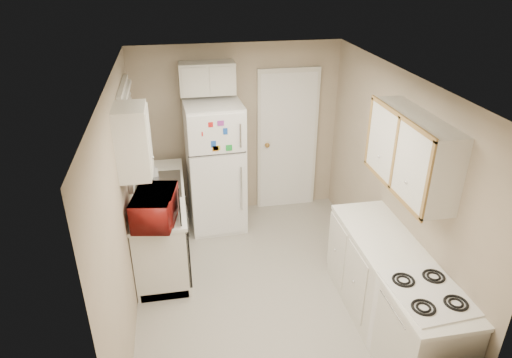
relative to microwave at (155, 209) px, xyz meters
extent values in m
plane|color=beige|center=(1.11, -0.20, -1.05)|extent=(3.80, 3.80, 0.00)
plane|color=white|center=(1.11, -0.20, 1.35)|extent=(3.80, 3.80, 0.00)
plane|color=tan|center=(-0.29, -0.20, 0.15)|extent=(3.80, 3.80, 0.00)
plane|color=tan|center=(2.51, -0.20, 0.15)|extent=(3.80, 3.80, 0.00)
plane|color=tan|center=(1.11, 1.70, 0.15)|extent=(2.80, 2.80, 0.00)
plane|color=tan|center=(1.11, -2.10, 0.15)|extent=(2.80, 2.80, 0.00)
cube|color=silver|center=(0.01, 0.70, -0.60)|extent=(0.60, 1.80, 0.90)
cube|color=black|center=(0.30, 0.10, -0.56)|extent=(0.03, 0.58, 0.72)
cube|color=gray|center=(0.01, 0.85, -0.19)|extent=(0.54, 0.74, 0.16)
imported|color=maroon|center=(0.00, 0.00, 0.00)|extent=(0.64, 0.43, 0.40)
imported|color=white|center=(-0.04, 1.09, -0.05)|extent=(0.10, 0.10, 0.18)
cube|color=silver|center=(-0.25, 0.85, 0.55)|extent=(0.10, 0.98, 1.08)
cube|color=silver|center=(-0.14, 0.02, 0.75)|extent=(0.30, 0.45, 0.70)
cube|color=white|center=(0.75, 1.30, -0.18)|extent=(0.75, 0.73, 1.75)
cube|color=silver|center=(0.71, 1.55, 0.95)|extent=(0.70, 0.30, 0.40)
cube|color=white|center=(1.81, 1.66, -0.03)|extent=(0.86, 0.06, 2.08)
cube|color=silver|center=(2.21, -1.00, -0.60)|extent=(0.60, 2.00, 0.90)
cube|color=white|center=(2.22, -1.54, -0.62)|extent=(0.62, 0.74, 0.85)
cube|color=silver|center=(2.36, -0.70, 0.75)|extent=(0.30, 1.20, 0.70)
camera|label=1|loc=(0.29, -4.19, 2.37)|focal=32.00mm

